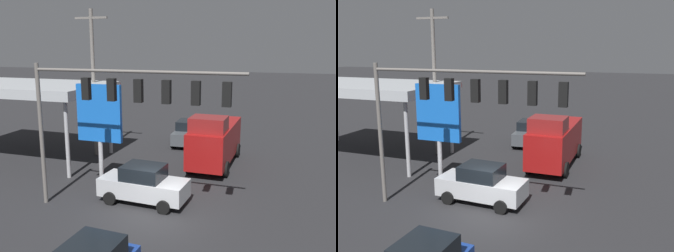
% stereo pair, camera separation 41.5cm
% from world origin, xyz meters
% --- Properties ---
extents(ground_plane, '(200.00, 200.00, 0.00)m').
position_xyz_m(ground_plane, '(0.00, 0.00, 0.00)').
color(ground_plane, '#262628').
extents(traffic_signal_assembly, '(9.88, 0.43, 6.94)m').
position_xyz_m(traffic_signal_assembly, '(1.43, -0.00, 5.43)').
color(traffic_signal_assembly, slate).
rests_on(traffic_signal_assembly, ground).
extents(utility_pole, '(2.40, 0.26, 10.16)m').
position_xyz_m(utility_pole, '(7.56, -8.30, 5.37)').
color(utility_pole, slate).
rests_on(utility_pole, ground).
extents(gas_station_canopy, '(11.92, 6.75, 5.24)m').
position_xyz_m(gas_station_canopy, '(12.10, -6.28, 4.88)').
color(gas_station_canopy, '#B2B7BC').
rests_on(gas_station_canopy, ground).
extents(price_sign, '(2.52, 0.27, 5.77)m').
position_xyz_m(price_sign, '(3.95, -2.41, 4.05)').
color(price_sign, '#B7B7BC').
rests_on(price_sign, ground).
extents(sedan_waiting, '(2.25, 4.49, 1.93)m').
position_xyz_m(sedan_waiting, '(2.05, -13.27, 0.95)').
color(sedan_waiting, '#474C51').
rests_on(sedan_waiting, ground).
extents(delivery_truck, '(2.62, 6.82, 3.58)m').
position_xyz_m(delivery_truck, '(-1.02, -8.56, 1.69)').
color(delivery_truck, maroon).
rests_on(delivery_truck, ground).
extents(sedan_far, '(4.49, 2.24, 1.93)m').
position_xyz_m(sedan_far, '(1.14, -1.58, 0.95)').
color(sedan_far, silver).
rests_on(sedan_far, ground).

